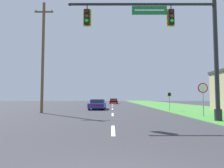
{
  "coord_description": "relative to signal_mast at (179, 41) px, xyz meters",
  "views": [
    {
      "loc": [
        -0.05,
        -2.9,
        1.45
      ],
      "look_at": [
        0.0,
        26.91,
        3.46
      ],
      "focal_mm": 32.0,
      "sensor_mm": 36.0,
      "label": 1
    }
  ],
  "objects": [
    {
      "name": "route_sign_post",
      "position": [
        1.95,
        9.24,
        -3.46
      ],
      "size": [
        0.55,
        0.06,
        2.03
      ],
      "color": "gray",
      "rests_on": "grass_verge_right"
    },
    {
      "name": "utility_pole_near",
      "position": [
        -10.78,
        6.5,
        0.47
      ],
      "size": [
        1.8,
        0.26,
        10.58
      ],
      "color": "brown",
      "rests_on": "ground"
    },
    {
      "name": "car_ahead",
      "position": [
        -5.98,
        12.26,
        -4.38
      ],
      "size": [
        1.94,
        4.52,
        1.19
      ],
      "color": "black",
      "rests_on": "ground"
    },
    {
      "name": "grass_verge_right",
      "position": [
        6.34,
        20.71,
        -4.96
      ],
      "size": [
        10.0,
        110.0,
        0.04
      ],
      "color": "#428438",
      "rests_on": "ground"
    },
    {
      "name": "road_center_line",
      "position": [
        -4.16,
        12.71,
        -4.98
      ],
      "size": [
        0.16,
        34.8,
        0.01
      ],
      "color": "silver",
      "rests_on": "ground"
    },
    {
      "name": "far_car",
      "position": [
        -3.85,
        33.66,
        -4.38
      ],
      "size": [
        1.82,
        4.28,
        1.19
      ],
      "color": "black",
      "rests_on": "ground"
    },
    {
      "name": "stop_sign",
      "position": [
        2.64,
        2.83,
        -3.12
      ],
      "size": [
        0.76,
        0.07,
        2.5
      ],
      "color": "gray",
      "rests_on": "grass_verge_right"
    },
    {
      "name": "signal_mast",
      "position": [
        0.0,
        0.0,
        0.0
      ],
      "size": [
        9.44,
        0.47,
        8.15
      ],
      "color": "#232326",
      "rests_on": "grass_verge_right"
    }
  ]
}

